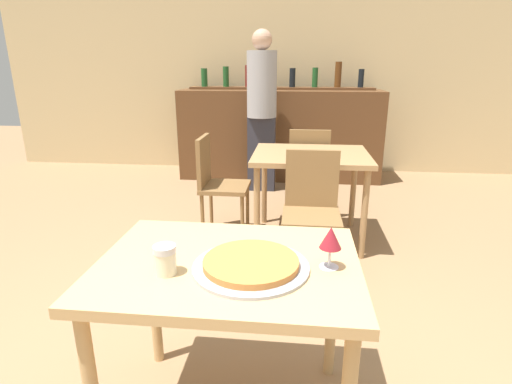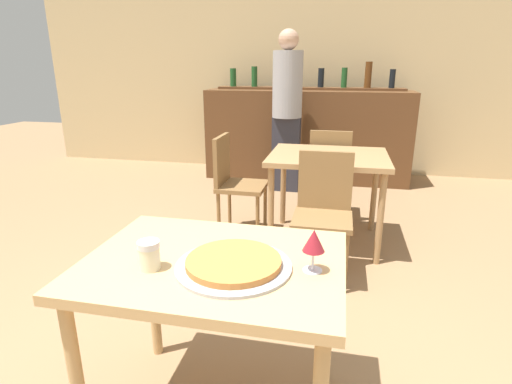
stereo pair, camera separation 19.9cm
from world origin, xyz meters
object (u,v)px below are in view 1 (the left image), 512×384
object	(u,v)px
chair_far_side_front	(311,204)
cheese_shaker	(165,260)
chair_far_side_back	(308,166)
pizza_tray	(251,264)
chair_far_side_left	(216,179)
wine_glass	(331,239)
person_standing	(262,106)

from	to	relation	value
chair_far_side_front	cheese_shaker	bearing A→B (deg)	-110.79
chair_far_side_back	pizza_tray	distance (m)	2.56
chair_far_side_left	pizza_tray	world-z (taller)	chair_far_side_left
chair_far_side_left	chair_far_side_back	bearing A→B (deg)	-54.77
pizza_tray	wine_glass	distance (m)	0.30
chair_far_side_front	chair_far_side_back	world-z (taller)	same
chair_far_side_back	chair_far_side_front	bearing A→B (deg)	90.00
chair_far_side_left	wine_glass	xyz separation A→B (m)	(0.82, -1.93, 0.35)
person_standing	wine_glass	size ratio (longest dim) A/B	11.52
chair_far_side_left	wine_glass	bearing A→B (deg)	-156.95
chair_far_side_front	pizza_tray	world-z (taller)	chair_far_side_front
chair_far_side_front	chair_far_side_left	bearing A→B (deg)	144.77
chair_far_side_front	wine_glass	world-z (taller)	wine_glass
cheese_shaker	wine_glass	bearing A→B (deg)	10.49
chair_far_side_back	pizza_tray	size ratio (longest dim) A/B	2.07
chair_far_side_back	chair_far_side_left	size ratio (longest dim) A/B	1.00
chair_far_side_back	person_standing	world-z (taller)	person_standing
cheese_shaker	person_standing	world-z (taller)	person_standing
pizza_tray	wine_glass	bearing A→B (deg)	7.62
person_standing	cheese_shaker	bearing A→B (deg)	-90.29
chair_far_side_back	chair_far_side_left	distance (m)	0.98
chair_far_side_back	pizza_tray	bearing A→B (deg)	84.06
pizza_tray	cheese_shaker	xyz separation A→B (m)	(-0.29, -0.07, 0.04)
chair_far_side_back	person_standing	bearing A→B (deg)	-57.48
chair_far_side_front	person_standing	distance (m)	2.11
cheese_shaker	wine_glass	xyz separation A→B (m)	(0.58, 0.11, 0.06)
wine_glass	chair_far_side_front	bearing A→B (deg)	90.81
chair_far_side_back	cheese_shaker	size ratio (longest dim) A/B	8.21
chair_far_side_left	cheese_shaker	world-z (taller)	chair_far_side_left
pizza_tray	wine_glass	xyz separation A→B (m)	(0.28, 0.04, 0.10)
chair_far_side_left	wine_glass	distance (m)	2.12
chair_far_side_back	wine_glass	bearing A→B (deg)	90.44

